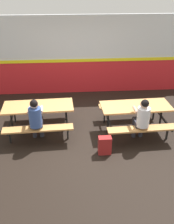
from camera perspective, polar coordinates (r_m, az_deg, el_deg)
The scene contains 7 objects.
ground_plane at distance 6.97m, azimuth 0.11°, elevation -4.74°, with size 10.00×10.00×0.02m, color black.
accent_backdrop at distance 9.00m, azimuth -1.25°, elevation 11.79°, with size 8.00×0.14×2.60m.
picnic_table_left at distance 6.94m, azimuth -10.41°, elevation 0.17°, with size 1.82×1.62×0.74m.
picnic_table_right at distance 6.94m, azimuth 10.41°, elevation 0.18°, with size 1.82×1.62×0.74m.
student_nearer at distance 6.39m, azimuth -11.03°, elevation -1.12°, with size 0.37×0.53×1.21m.
student_further at distance 6.42m, azimuth 11.82°, elevation -1.09°, with size 0.37×0.53×1.21m.
backpack_dark at distance 6.17m, azimuth 3.85°, elevation -7.19°, with size 0.30×0.22×0.44m.
Camera 1 is at (-0.44, -5.84, 3.77)m, focal length 42.32 mm.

